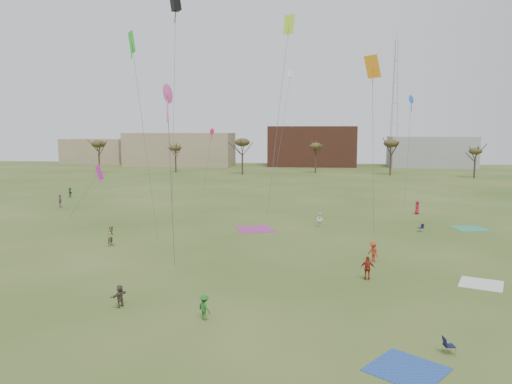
# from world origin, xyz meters

# --- Properties ---
(ground) EXTENTS (260.00, 260.00, 0.00)m
(ground) POSITION_xyz_m (0.00, 0.00, 0.00)
(ground) COLOR #324D18
(ground) RESTS_ON ground
(flyer_near_center) EXTENTS (1.10, 1.04, 1.49)m
(flyer_near_center) POSITION_xyz_m (-1.20, -4.22, 0.75)
(flyer_near_center) COLOR #226723
(flyer_near_center) RESTS_ON ground
(spectator_fore_a) EXTENTS (1.07, 0.50, 1.78)m
(spectator_fore_a) POSITION_xyz_m (9.15, 4.64, 0.89)
(spectator_fore_a) COLOR #9D2B1A
(spectator_fore_a) RESTS_ON ground
(spectator_fore_b) EXTENTS (1.04, 1.16, 1.96)m
(spectator_fore_b) POSITION_xyz_m (-13.98, 12.77, 0.98)
(spectator_fore_b) COLOR #8F8F5B
(spectator_fore_b) RESTS_ON ground
(spectator_fore_c) EXTENTS (0.89, 1.39, 1.43)m
(spectator_fore_c) POSITION_xyz_m (-6.92, -2.80, 0.72)
(spectator_fore_c) COLOR brown
(spectator_fore_c) RESTS_ON ground
(flyer_mid_b) EXTENTS (1.17, 1.30, 1.75)m
(flyer_mid_b) POSITION_xyz_m (10.16, 9.69, 0.87)
(flyer_mid_b) COLOR #B03621
(flyer_mid_b) RESTS_ON ground
(spectator_mid_d) EXTENTS (0.82, 1.15, 1.81)m
(spectator_mid_d) POSITION_xyz_m (-30.68, 34.18, 0.91)
(spectator_mid_d) COLOR #AF4988
(spectator_mid_d) RESTS_ON ground
(spectator_mid_e) EXTENTS (0.88, 0.76, 1.57)m
(spectator_mid_e) POSITION_xyz_m (5.96, 24.26, 0.79)
(spectator_mid_e) COLOR white
(spectator_mid_e) RESTS_ON ground
(flyer_far_a) EXTENTS (1.30, 1.47, 1.62)m
(flyer_far_a) POSITION_xyz_m (-34.47, 44.50, 0.81)
(flyer_far_a) COLOR #35812B
(flyer_far_a) RESTS_ON ground
(flyer_far_b) EXTENTS (0.93, 1.03, 1.76)m
(flyer_far_b) POSITION_xyz_m (18.81, 34.23, 0.88)
(flyer_far_b) COLOR maroon
(flyer_far_b) RESTS_ON ground
(blanket_blue) EXTENTS (4.37, 4.37, 0.03)m
(blanket_blue) POSITION_xyz_m (9.43, -9.08, 0.00)
(blanket_blue) COLOR #264DA8
(blanket_blue) RESTS_ON ground
(blanket_cream) EXTENTS (3.73, 3.73, 0.03)m
(blanket_cream) POSITION_xyz_m (17.21, 4.52, 0.00)
(blanket_cream) COLOR silver
(blanket_cream) RESTS_ON ground
(blanket_plum) EXTENTS (5.03, 5.03, 0.03)m
(blanket_plum) POSITION_xyz_m (-1.27, 21.94, 0.00)
(blanket_plum) COLOR #A63387
(blanket_plum) RESTS_ON ground
(blanket_olive) EXTENTS (3.92, 3.92, 0.03)m
(blanket_olive) POSITION_xyz_m (22.70, 25.16, 0.00)
(blanket_olive) COLOR #36956C
(blanket_olive) RESTS_ON ground
(camp_chair_center) EXTENTS (0.60, 0.57, 0.87)m
(camp_chair_center) POSITION_xyz_m (11.80, -7.17, 0.26)
(camp_chair_center) COLOR #131434
(camp_chair_center) RESTS_ON ground
(camp_chair_right) EXTENTS (0.70, 0.67, 0.87)m
(camp_chair_right) POSITION_xyz_m (16.85, 22.73, 0.26)
(camp_chair_right) COLOR #151233
(camp_chair_right) RESTS_ON ground
(kites_aloft) EXTENTS (73.54, 68.36, 24.90)m
(kites_aloft) POSITION_xyz_m (-2.98, 30.31, 19.85)
(kites_aloft) COLOR red
(kites_aloft) RESTS_ON ground
(tree_line) EXTENTS (117.44, 49.32, 8.91)m
(tree_line) POSITION_xyz_m (-2.85, 79.12, 7.09)
(tree_line) COLOR #3A2B1E
(tree_line) RESTS_ON ground
(building_tan) EXTENTS (32.00, 14.00, 10.00)m
(building_tan) POSITION_xyz_m (-35.00, 115.00, 5.00)
(building_tan) COLOR #937F60
(building_tan) RESTS_ON ground
(building_brick) EXTENTS (26.00, 16.00, 12.00)m
(building_brick) POSITION_xyz_m (5.00, 120.00, 6.00)
(building_brick) COLOR brown
(building_brick) RESTS_ON ground
(building_grey) EXTENTS (24.00, 12.00, 9.00)m
(building_grey) POSITION_xyz_m (40.00, 118.00, 4.50)
(building_grey) COLOR gray
(building_grey) RESTS_ON ground
(building_tan_west) EXTENTS (20.00, 12.00, 8.00)m
(building_tan_west) POSITION_xyz_m (-65.00, 122.00, 4.00)
(building_tan_west) COLOR #937F60
(building_tan_west) RESTS_ON ground
(radio_tower) EXTENTS (1.51, 1.72, 41.00)m
(radio_tower) POSITION_xyz_m (30.00, 125.00, 19.21)
(radio_tower) COLOR #9EA3A8
(radio_tower) RESTS_ON ground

